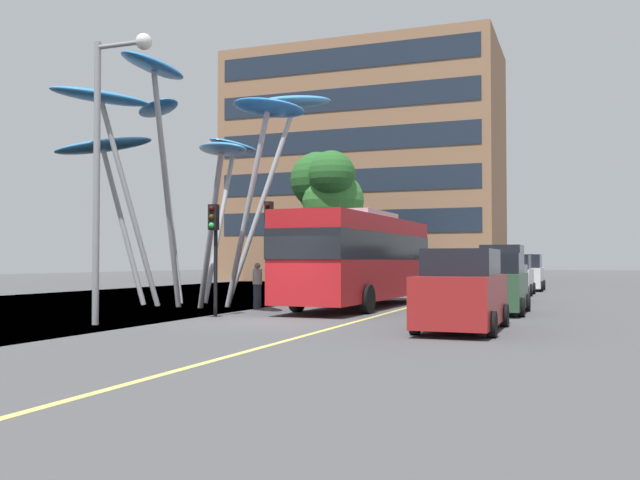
# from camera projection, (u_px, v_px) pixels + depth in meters

# --- Properties ---
(ground) EXTENTS (120.00, 240.00, 0.10)m
(ground) POSITION_uv_depth(u_px,v_px,m) (239.00, 323.00, 19.93)
(ground) COLOR #4C4C4F
(red_bus) EXTENTS (3.03, 10.93, 3.56)m
(red_bus) POSITION_uv_depth(u_px,v_px,m) (360.00, 255.00, 25.98)
(red_bus) COLOR red
(red_bus) RESTS_ON ground
(leaf_sculpture) EXTENTS (10.94, 11.06, 9.09)m
(leaf_sculpture) POSITION_uv_depth(u_px,v_px,m) (194.00, 128.00, 27.48)
(leaf_sculpture) COLOR #9EA0A5
(leaf_sculpture) RESTS_ON ground
(traffic_light_kerb_near) EXTENTS (0.28, 0.42, 3.50)m
(traffic_light_kerb_near) POSITION_uv_depth(u_px,v_px,m) (214.00, 235.00, 21.82)
(traffic_light_kerb_near) COLOR black
(traffic_light_kerb_near) RESTS_ON ground
(traffic_light_kerb_far) EXTENTS (0.28, 0.42, 3.96)m
(traffic_light_kerb_far) POSITION_uv_depth(u_px,v_px,m) (269.00, 231.00, 26.17)
(traffic_light_kerb_far) COLOR black
(traffic_light_kerb_far) RESTS_ON ground
(traffic_light_island_mid) EXTENTS (0.28, 0.42, 3.53)m
(traffic_light_island_mid) POSITION_uv_depth(u_px,v_px,m) (313.00, 241.00, 29.71)
(traffic_light_island_mid) COLOR black
(traffic_light_island_mid) RESTS_ON ground
(traffic_light_opposite) EXTENTS (0.28, 0.42, 3.31)m
(traffic_light_opposite) POSITION_uv_depth(u_px,v_px,m) (329.00, 246.00, 32.70)
(traffic_light_opposite) COLOR black
(traffic_light_opposite) RESTS_ON ground
(car_parked_near) EXTENTS (1.96, 4.46, 2.02)m
(car_parked_near) POSITION_uv_depth(u_px,v_px,m) (462.00, 292.00, 17.29)
(car_parked_near) COLOR maroon
(car_parked_near) RESTS_ON ground
(car_parked_mid) EXTENTS (2.07, 4.12, 1.98)m
(car_parked_mid) POSITION_uv_depth(u_px,v_px,m) (495.00, 285.00, 22.96)
(car_parked_mid) COLOR #2D5138
(car_parked_mid) RESTS_ON ground
(car_parked_far) EXTENTS (1.96, 4.27, 2.39)m
(car_parked_far) POSITION_uv_depth(u_px,v_px,m) (502.00, 275.00, 29.53)
(car_parked_far) COLOR gray
(car_parked_far) RESTS_ON ground
(car_side_street) EXTENTS (2.00, 3.99, 2.02)m
(car_side_street) POSITION_uv_depth(u_px,v_px,m) (513.00, 276.00, 35.37)
(car_side_street) COLOR silver
(car_side_street) RESTS_ON ground
(car_far_side) EXTENTS (2.05, 4.19, 2.10)m
(car_far_side) POSITION_uv_depth(u_px,v_px,m) (526.00, 274.00, 40.45)
(car_far_side) COLOR silver
(car_far_side) RESTS_ON ground
(street_lamp) EXTENTS (1.79, 0.44, 7.80)m
(street_lamp) POSITION_uv_depth(u_px,v_px,m) (109.00, 141.00, 18.87)
(street_lamp) COLOR gray
(street_lamp) RESTS_ON ground
(tree_pavement_near) EXTENTS (4.62, 4.93, 8.66)m
(tree_pavement_near) POSITION_uv_depth(u_px,v_px,m) (325.00, 183.00, 43.95)
(tree_pavement_near) COLOR brown
(tree_pavement_near) RESTS_ON ground
(tree_pavement_far) EXTENTS (4.83, 4.81, 7.52)m
(tree_pavement_far) POSITION_uv_depth(u_px,v_px,m) (328.00, 205.00, 44.17)
(tree_pavement_far) COLOR brown
(tree_pavement_far) RESTS_ON ground
(pedestrian) EXTENTS (0.34, 0.34, 1.66)m
(pedestrian) POSITION_uv_depth(u_px,v_px,m) (257.00, 286.00, 25.28)
(pedestrian) COLOR #2D3342
(pedestrian) RESTS_ON ground
(no_entry_sign) EXTENTS (0.60, 0.12, 2.32)m
(no_entry_sign) POSITION_uv_depth(u_px,v_px,m) (283.00, 265.00, 29.07)
(no_entry_sign) COLOR gray
(no_entry_sign) RESTS_ON ground
(backdrop_building) EXTENTS (23.30, 11.75, 20.07)m
(backdrop_building) POSITION_uv_depth(u_px,v_px,m) (365.00, 167.00, 61.98)
(backdrop_building) COLOR #936B4C
(backdrop_building) RESTS_ON ground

